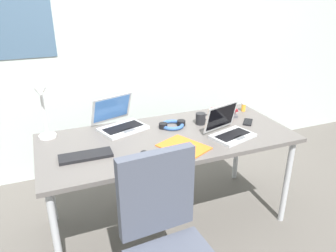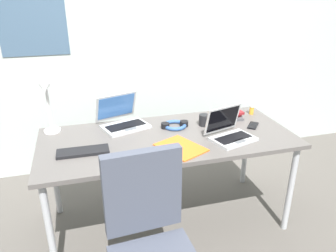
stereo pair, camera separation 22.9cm
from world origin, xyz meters
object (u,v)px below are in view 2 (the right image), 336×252
(laptop_center, at_px, (123,120))
(headphones, at_px, (175,125))
(cell_phone, at_px, (253,125))
(pill_bottle, at_px, (252,110))
(coffee_mug, at_px, (204,120))
(laptop_front_left, at_px, (230,133))
(computer_mouse, at_px, (139,153))
(paper_folder_far_corner, at_px, (181,147))
(desk_lamp, at_px, (49,108))
(book_stack, at_px, (230,115))
(external_keyboard, at_px, (83,151))

(laptop_center, xyz_separation_m, headphones, (0.38, -0.13, -0.03))
(cell_phone, distance_m, pill_bottle, 0.26)
(cell_phone, relative_size, coffee_mug, 1.20)
(coffee_mug, bearing_deg, pill_bottle, 13.88)
(laptop_front_left, bearing_deg, computer_mouse, -173.80)
(cell_phone, distance_m, coffee_mug, 0.38)
(cell_phone, xyz_separation_m, pill_bottle, (0.12, 0.23, 0.04))
(paper_folder_far_corner, bearing_deg, desk_lamp, 150.18)
(computer_mouse, xyz_separation_m, pill_bottle, (1.05, 0.46, 0.02))
(pill_bottle, xyz_separation_m, paper_folder_far_corner, (-0.76, -0.44, -0.04))
(headphones, xyz_separation_m, coffee_mug, (0.23, -0.03, 0.03))
(laptop_center, relative_size, headphones, 1.91)
(cell_phone, height_order, book_stack, book_stack)
(computer_mouse, xyz_separation_m, coffee_mug, (0.58, 0.34, 0.03))
(pill_bottle, bearing_deg, desk_lamp, 178.51)
(coffee_mug, bearing_deg, headphones, 172.59)
(headphones, bearing_deg, book_stack, 6.37)
(laptop_front_left, bearing_deg, cell_phone, 29.77)
(desk_lamp, height_order, book_stack, desk_lamp)
(external_keyboard, height_order, coffee_mug, coffee_mug)
(external_keyboard, relative_size, coffee_mug, 2.92)
(laptop_front_left, distance_m, book_stack, 0.39)
(computer_mouse, bearing_deg, laptop_center, 111.72)
(laptop_front_left, xyz_separation_m, pill_bottle, (0.39, 0.39, -0.00))
(laptop_center, bearing_deg, desk_lamp, 179.87)
(paper_folder_far_corner, bearing_deg, book_stack, 36.22)
(headphones, bearing_deg, desk_lamp, 171.83)
(desk_lamp, relative_size, pill_bottle, 5.07)
(laptop_front_left, distance_m, paper_folder_far_corner, 0.38)
(external_keyboard, bearing_deg, laptop_center, 50.82)
(paper_folder_far_corner, bearing_deg, pill_bottle, 29.72)
(laptop_front_left, relative_size, computer_mouse, 3.67)
(headphones, height_order, coffee_mug, coffee_mug)
(paper_folder_far_corner, bearing_deg, laptop_center, 123.50)
(computer_mouse, bearing_deg, external_keyboard, 177.65)
(laptop_front_left, relative_size, headphones, 1.65)
(external_keyboard, xyz_separation_m, coffee_mug, (0.92, 0.21, 0.03))
(desk_lamp, distance_m, computer_mouse, 0.76)
(book_stack, bearing_deg, paper_folder_far_corner, -143.78)
(external_keyboard, height_order, cell_phone, external_keyboard)
(pill_bottle, xyz_separation_m, book_stack, (-0.21, -0.03, -0.01))
(cell_phone, xyz_separation_m, paper_folder_far_corner, (-0.65, -0.20, -0.00))
(headphones, height_order, paper_folder_far_corner, headphones)
(laptop_center, height_order, external_keyboard, laptop_center)
(laptop_center, distance_m, computer_mouse, 0.50)
(cell_phone, bearing_deg, external_keyboard, -135.31)
(computer_mouse, distance_m, pill_bottle, 1.14)
(desk_lamp, bearing_deg, laptop_center, -0.13)
(external_keyboard, xyz_separation_m, headphones, (0.69, 0.24, 0.01))
(headphones, xyz_separation_m, pill_bottle, (0.70, 0.09, 0.03))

